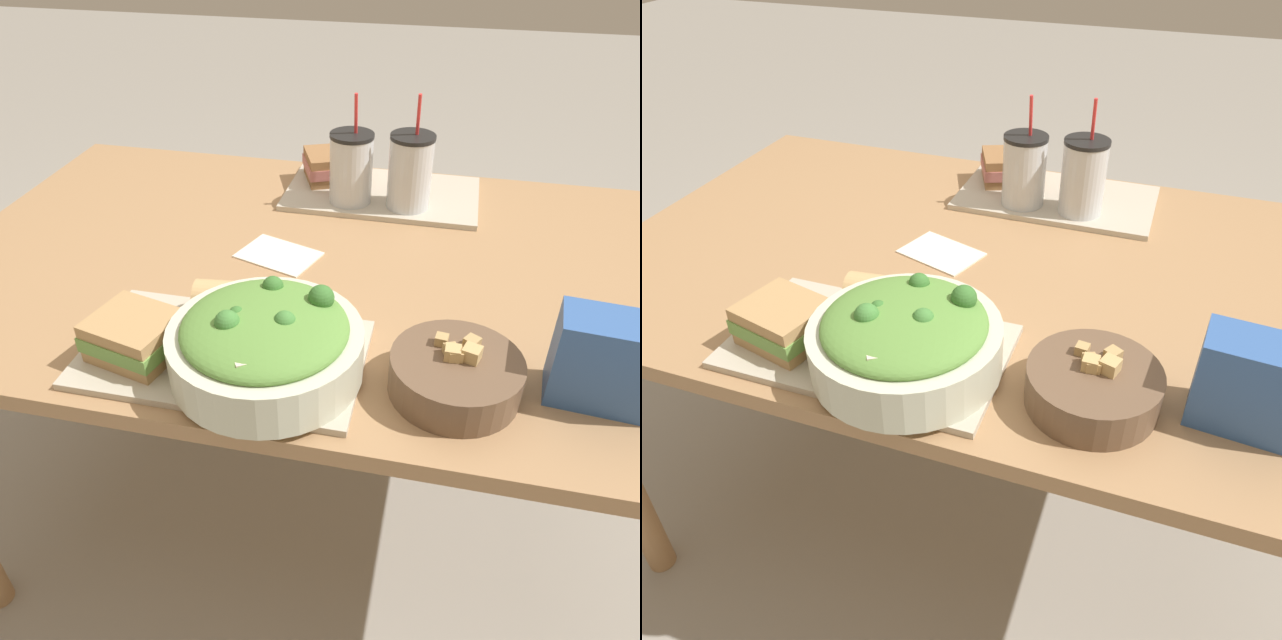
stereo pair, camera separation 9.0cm
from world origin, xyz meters
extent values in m
plane|color=gray|center=(0.00, 0.00, 0.00)|extent=(12.00, 12.00, 0.00)
cube|color=#A37A51|center=(0.00, 0.00, 0.73)|extent=(1.45, 0.92, 0.03)
cylinder|color=#A37A51|center=(-0.67, 0.40, 0.36)|extent=(0.06, 0.06, 0.72)
cube|color=#BCB29E|center=(-0.09, -0.31, 0.75)|extent=(0.43, 0.25, 0.01)
cube|color=#BCB29E|center=(0.07, 0.31, 0.75)|extent=(0.43, 0.25, 0.01)
cylinder|color=beige|center=(-0.01, -0.34, 0.80)|extent=(0.28, 0.28, 0.07)
ellipsoid|color=#5B8E3D|center=(-0.01, -0.34, 0.84)|extent=(0.24, 0.24, 0.05)
sphere|color=#427F38|center=(-0.05, -0.37, 0.86)|extent=(0.04, 0.04, 0.04)
sphere|color=#427F38|center=(0.02, -0.34, 0.86)|extent=(0.03, 0.03, 0.03)
sphere|color=#38702D|center=(-0.05, -0.34, 0.85)|extent=(0.02, 0.02, 0.02)
sphere|color=#38702D|center=(0.06, -0.28, 0.86)|extent=(0.04, 0.04, 0.04)
sphere|color=#38702D|center=(-0.02, -0.26, 0.86)|extent=(0.03, 0.03, 0.03)
cube|color=beige|center=(0.04, -0.30, 0.85)|extent=(0.05, 0.05, 0.01)
cube|color=beige|center=(-0.05, -0.31, 0.85)|extent=(0.06, 0.06, 0.01)
cube|color=beige|center=(-0.01, -0.41, 0.85)|extent=(0.06, 0.06, 0.01)
cylinder|color=brown|center=(0.26, -0.31, 0.78)|extent=(0.19, 0.19, 0.06)
cylinder|color=#5B2D19|center=(0.26, -0.31, 0.80)|extent=(0.17, 0.17, 0.01)
cube|color=tan|center=(0.25, -0.31, 0.81)|extent=(0.02, 0.02, 0.02)
cube|color=tan|center=(0.28, -0.31, 0.82)|extent=(0.03, 0.03, 0.02)
cube|color=tan|center=(0.24, -0.28, 0.81)|extent=(0.02, 0.02, 0.02)
cube|color=tan|center=(0.25, -0.30, 0.81)|extent=(0.02, 0.02, 0.02)
cube|color=tan|center=(0.28, -0.28, 0.81)|extent=(0.03, 0.03, 0.02)
cube|color=tan|center=(0.26, -0.31, 0.81)|extent=(0.02, 0.02, 0.02)
cube|color=tan|center=(-0.21, -0.34, 0.77)|extent=(0.14, 0.13, 0.02)
cube|color=#6B9E47|center=(-0.21, -0.34, 0.79)|extent=(0.15, 0.14, 0.02)
cube|color=tan|center=(-0.21, -0.34, 0.81)|extent=(0.14, 0.13, 0.02)
cylinder|color=tan|center=(-0.08, -0.23, 0.79)|extent=(0.16, 0.08, 0.07)
cylinder|color=beige|center=(0.00, -0.22, 0.79)|extent=(0.01, 0.06, 0.06)
cube|color=olive|center=(-0.05, 0.35, 0.77)|extent=(0.16, 0.15, 0.02)
cube|color=#C1706B|center=(-0.05, 0.35, 0.79)|extent=(0.17, 0.16, 0.02)
cube|color=olive|center=(-0.05, 0.35, 0.81)|extent=(0.16, 0.15, 0.02)
cylinder|color=silver|center=(0.01, 0.24, 0.83)|extent=(0.09, 0.09, 0.14)
cylinder|color=black|center=(0.01, 0.24, 0.82)|extent=(0.08, 0.08, 0.12)
cylinder|color=black|center=(0.01, 0.24, 0.91)|extent=(0.09, 0.09, 0.01)
cylinder|color=red|center=(0.02, 0.24, 0.95)|extent=(0.01, 0.02, 0.09)
cylinder|color=silver|center=(0.13, 0.24, 0.84)|extent=(0.09, 0.09, 0.15)
cylinder|color=maroon|center=(0.13, 0.24, 0.83)|extent=(0.08, 0.08, 0.12)
cylinder|color=black|center=(0.13, 0.24, 0.91)|extent=(0.09, 0.09, 0.01)
cylinder|color=red|center=(0.14, 0.24, 0.96)|extent=(0.01, 0.02, 0.09)
cube|color=#335BA3|center=(0.46, -0.28, 0.82)|extent=(0.15, 0.09, 0.13)
cube|color=silver|center=(-0.09, 0.00, 0.75)|extent=(0.17, 0.14, 0.00)
camera|label=1|loc=(0.22, -1.00, 1.36)|focal=35.00mm
camera|label=2|loc=(0.30, -0.97, 1.36)|focal=35.00mm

